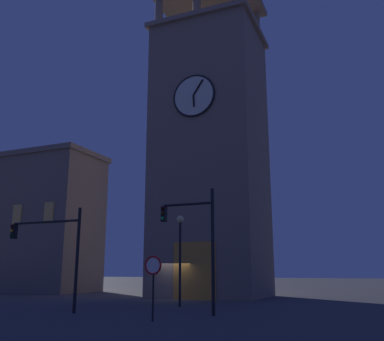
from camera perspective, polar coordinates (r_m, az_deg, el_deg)
The scene contains 7 objects.
ground_plane at distance 32.09m, azimuth -2.14°, elevation -16.68°, with size 200.00×200.00×0.00m, color #424247.
clocktower at distance 35.72m, azimuth 2.49°, elevation 2.50°, with size 8.84×7.76×28.09m.
adjacent_wing_building at distance 46.71m, azimuth -21.07°, elevation -6.46°, with size 15.13×6.70×13.39m.
traffic_signal_near at distance 23.22m, azimuth -17.94°, elevation -9.11°, with size 4.41×0.41×5.07m.
traffic_signal_mid at distance 20.64m, azimuth 0.56°, elevation -8.38°, with size 2.75×0.41×5.82m.
street_lamp at distance 25.41m, azimuth -1.58°, elevation -9.49°, with size 0.44×0.44×5.16m.
no_horn_sign at distance 18.04m, azimuth -5.19°, elevation -12.99°, with size 0.78×0.14×2.58m.
Camera 1 is at (-13.48, 29.06, 1.97)m, focal length 40.23 mm.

